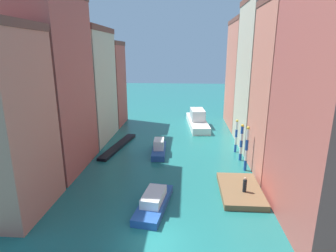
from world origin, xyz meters
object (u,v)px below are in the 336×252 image
object	(u,v)px
waterfront_dock	(240,190)
mooring_pole_2	(236,136)
mooring_pole_0	(247,148)
gondola_black	(118,146)
motorboat_1	(159,148)
motorboat_0	(154,202)
mooring_pole_1	(241,142)
person_on_dock	(245,185)
vaporetto_white	(197,120)

from	to	relation	value
waterfront_dock	mooring_pole_2	xyz separation A→B (m)	(1.41, 11.37, 2.07)
mooring_pole_0	mooring_pole_2	xyz separation A→B (m)	(-0.12, 6.04, -0.36)
mooring_pole_2	gondola_black	size ratio (longest dim) A/B	0.42
gondola_black	motorboat_1	size ratio (longest dim) A/B	1.80
mooring_pole_0	motorboat_0	bearing A→B (deg)	-138.62
waterfront_dock	mooring_pole_2	size ratio (longest dim) A/B	1.45
mooring_pole_2	motorboat_0	distance (m)	17.47
mooring_pole_0	mooring_pole_2	size ratio (longest dim) A/B	1.16
waterfront_dock	mooring_pole_1	bearing A→B (deg)	79.72
gondola_black	motorboat_0	world-z (taller)	motorboat_0
person_on_dock	vaporetto_white	distance (m)	25.60
mooring_pole_1	motorboat_0	bearing A→B (deg)	-129.68
mooring_pole_1	mooring_pole_2	bearing A→B (deg)	92.55
mooring_pole_0	gondola_black	world-z (taller)	mooring_pole_0
motorboat_0	motorboat_1	size ratio (longest dim) A/B	1.09
mooring_pole_0	gondola_black	bearing A→B (deg)	157.86
mooring_pole_2	waterfront_dock	bearing A→B (deg)	-97.05
vaporetto_white	mooring_pole_0	bearing A→B (deg)	-75.79
motorboat_0	gondola_black	bearing A→B (deg)	114.53
waterfront_dock	mooring_pole_1	world-z (taller)	mooring_pole_1
waterfront_dock	gondola_black	distance (m)	19.32
vaporetto_white	motorboat_1	world-z (taller)	vaporetto_white
mooring_pole_0	vaporetto_white	bearing A→B (deg)	104.21
mooring_pole_1	motorboat_0	xyz separation A→B (m)	(-9.66, -11.64, -1.86)
person_on_dock	vaporetto_white	size ratio (longest dim) A/B	0.12
mooring_pole_1	motorboat_1	world-z (taller)	mooring_pole_1
mooring_pole_1	vaporetto_white	size ratio (longest dim) A/B	0.38
person_on_dock	gondola_black	bearing A→B (deg)	139.91
gondola_black	vaporetto_white	bearing A→B (deg)	46.78
waterfront_dock	motorboat_0	distance (m)	8.72
mooring_pole_1	waterfront_dock	bearing A→B (deg)	-100.28
mooring_pole_1	motorboat_0	world-z (taller)	mooring_pole_1
waterfront_dock	mooring_pole_2	world-z (taller)	mooring_pole_2
waterfront_dock	gondola_black	xyz separation A→B (m)	(-15.08, 12.08, -0.08)
mooring_pole_1	mooring_pole_0	bearing A→B (deg)	-90.24
motorboat_1	vaporetto_white	bearing A→B (deg)	68.69
mooring_pole_0	gondola_black	size ratio (longest dim) A/B	0.49
person_on_dock	gondola_black	size ratio (longest dim) A/B	0.14
person_on_dock	motorboat_1	size ratio (longest dim) A/B	0.24
waterfront_dock	gondola_black	size ratio (longest dim) A/B	0.61
vaporetto_white	gondola_black	distance (m)	17.15
waterfront_dock	gondola_black	bearing A→B (deg)	141.30
gondola_black	motorboat_0	bearing A→B (deg)	-65.47
mooring_pole_2	motorboat_0	size ratio (longest dim) A/B	0.69
mooring_pole_2	motorboat_0	world-z (taller)	mooring_pole_2
mooring_pole_2	mooring_pole_0	bearing A→B (deg)	-88.90
mooring_pole_2	motorboat_1	bearing A→B (deg)	-172.91
vaporetto_white	mooring_pole_2	bearing A→B (deg)	-70.18
mooring_pole_0	gondola_black	distance (m)	18.10
gondola_black	mooring_pole_2	bearing A→B (deg)	-2.46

